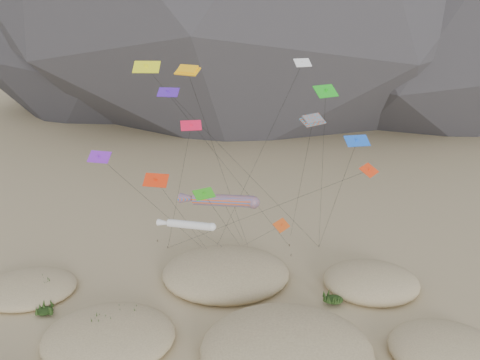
# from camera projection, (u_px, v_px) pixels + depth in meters

# --- Properties ---
(dunes) EXTENTS (52.55, 36.10, 4.25)m
(dunes) POSITION_uv_depth(u_px,v_px,m) (226.00, 345.00, 42.48)
(dunes) COLOR #CCB789
(dunes) RESTS_ON ground
(dune_grass) EXTENTS (40.73, 28.54, 1.44)m
(dune_grass) POSITION_uv_depth(u_px,v_px,m) (226.00, 341.00, 42.79)
(dune_grass) COLOR black
(dune_grass) RESTS_ON ground
(kite_stakes) EXTENTS (21.75, 4.40, 0.30)m
(kite_stakes) POSITION_uv_depth(u_px,v_px,m) (243.00, 249.00, 61.06)
(kite_stakes) COLOR #3F2D1E
(kite_stakes) RESTS_ON ground
(rainbow_tube_kite) EXTENTS (8.24, 16.55, 12.82)m
(rainbow_tube_kite) POSITION_uv_depth(u_px,v_px,m) (220.00, 200.00, 45.89)
(rainbow_tube_kite) COLOR #EE5619
(rainbow_tube_kite) RESTS_ON ground
(white_tube_kite) EXTENTS (5.88, 17.69, 11.87)m
(white_tube_kite) POSITION_uv_depth(u_px,v_px,m) (187.00, 225.00, 41.93)
(white_tube_kite) COLOR silver
(white_tube_kite) RESTS_ON ground
(orange_parafoil) EXTENTS (7.07, 13.40, 24.84)m
(orange_parafoil) POSITION_uv_depth(u_px,v_px,m) (189.00, 74.00, 41.98)
(orange_parafoil) COLOR #FFB10D
(orange_parafoil) RESTS_ON ground
(multi_parafoil) EXTENTS (2.54, 19.56, 20.81)m
(multi_parafoil) POSITION_uv_depth(u_px,v_px,m) (313.00, 122.00, 41.38)
(multi_parafoil) COLOR #D74616
(multi_parafoil) RESTS_ON ground
(delta_kites) EXTENTS (28.30, 20.63, 24.91)m
(delta_kites) POSITION_uv_depth(u_px,v_px,m) (231.00, 138.00, 43.88)
(delta_kites) COLOR green
(delta_kites) RESTS_ON ground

